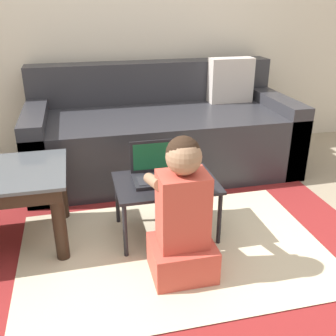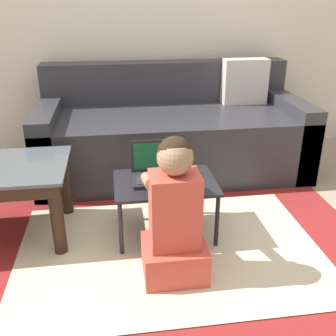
% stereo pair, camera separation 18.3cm
% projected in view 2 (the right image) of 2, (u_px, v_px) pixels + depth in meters
% --- Properties ---
extents(ground_plane, '(16.00, 16.00, 0.00)m').
position_uv_depth(ground_plane, '(180.00, 256.00, 2.13)').
color(ground_plane, gray).
extents(wall_back, '(9.00, 0.06, 2.50)m').
position_uv_depth(wall_back, '(146.00, 2.00, 3.19)').
color(wall_back, beige).
rests_on(wall_back, ground_plane).
extents(area_rug, '(2.30, 1.55, 0.01)m').
position_uv_depth(area_rug, '(170.00, 251.00, 2.17)').
color(area_rug, maroon).
rests_on(area_rug, ground_plane).
extents(couch, '(2.02, 0.95, 0.84)m').
position_uv_depth(couch, '(172.00, 133.00, 3.13)').
color(couch, '#2D2D33').
rests_on(couch, ground_plane).
extents(laptop_desk, '(0.57, 0.41, 0.34)m').
position_uv_depth(laptop_desk, '(165.00, 187.00, 2.22)').
color(laptop_desk, black).
rests_on(laptop_desk, ground_plane).
extents(laptop, '(0.25, 0.20, 0.21)m').
position_uv_depth(laptop, '(154.00, 173.00, 2.22)').
color(laptop, '#232328').
rests_on(laptop, laptop_desk).
extents(computer_mouse, '(0.06, 0.09, 0.04)m').
position_uv_depth(computer_mouse, '(187.00, 179.00, 2.19)').
color(computer_mouse, silver).
rests_on(computer_mouse, laptop_desk).
extents(person_seated, '(0.31, 0.43, 0.73)m').
position_uv_depth(person_seated, '(174.00, 218.00, 1.87)').
color(person_seated, '#CC4C3D').
rests_on(person_seated, ground_plane).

